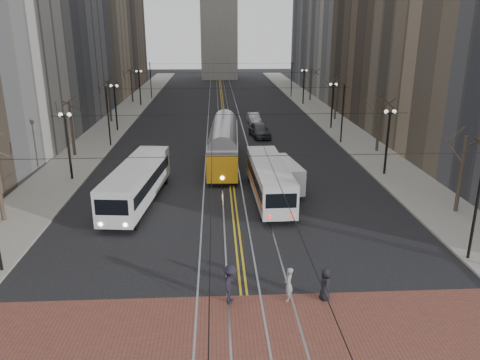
{
  "coord_description": "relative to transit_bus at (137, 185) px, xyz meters",
  "views": [
    {
      "loc": [
        -1.27,
        -21.06,
        12.59
      ],
      "look_at": [
        0.29,
        8.15,
        3.0
      ],
      "focal_mm": 35.0,
      "sensor_mm": 36.0,
      "label": 1
    }
  ],
  "objects": [
    {
      "name": "street_trees",
      "position": [
        7.14,
        23.14,
        1.32
      ],
      "size": [
        31.68,
        53.28,
        5.6
      ],
      "color": "#382D23",
      "rests_on": "ground"
    },
    {
      "name": "lamp_posts",
      "position": [
        7.14,
        16.64,
        1.32
      ],
      "size": [
        27.6,
        57.2,
        5.6
      ],
      "color": "black",
      "rests_on": "ground"
    },
    {
      "name": "cargo_van",
      "position": [
        11.14,
        2.21,
        -0.27
      ],
      "size": [
        2.88,
        5.71,
        2.42
      ],
      "primitive_type": "cube",
      "rotation": [
        0.0,
        0.0,
        0.15
      ],
      "color": "silver",
      "rests_on": "ground"
    },
    {
      "name": "streetcar",
      "position": [
        6.64,
        10.01,
        0.15
      ],
      "size": [
        3.14,
        13.95,
        3.27
      ],
      "primitive_type": "cube",
      "rotation": [
        0.0,
        0.0,
        -0.04
      ],
      "color": "#F4A115",
      "rests_on": "ground"
    },
    {
      "name": "pedestrian_b",
      "position": [
        9.24,
        -13.61,
        -0.61
      ],
      "size": [
        0.6,
        0.72,
        1.71
      ],
      "primitive_type": "imported",
      "rotation": [
        0.0,
        0.0,
        4.36
      ],
      "color": "gray",
      "rests_on": "crosswalk_band"
    },
    {
      "name": "centre_lines",
      "position": [
        7.14,
        32.89,
        -1.47
      ],
      "size": [
        0.42,
        130.0,
        0.01
      ],
      "primitive_type": "cube",
      "color": "gold",
      "rests_on": "ground"
    },
    {
      "name": "sedan_grey",
      "position": [
        11.14,
        21.69,
        -0.62
      ],
      "size": [
        2.66,
        5.27,
        1.72
      ],
      "primitive_type": "imported",
      "rotation": [
        0.0,
        0.0,
        0.13
      ],
      "color": "#3B3E42",
      "rests_on": "ground"
    },
    {
      "name": "sedan_silver",
      "position": [
        11.14,
        30.22,
        -0.79
      ],
      "size": [
        1.8,
        4.31,
        1.38
      ],
      "primitive_type": "imported",
      "rotation": [
        0.0,
        0.0,
        0.08
      ],
      "color": "#B6B7BE",
      "rests_on": "ground"
    },
    {
      "name": "sidewalk_left",
      "position": [
        -7.86,
        32.89,
        -1.4
      ],
      "size": [
        5.0,
        140.0,
        0.15
      ],
      "primitive_type": "cube",
      "color": "gray",
      "rests_on": "ground"
    },
    {
      "name": "crosswalk_band",
      "position": [
        7.14,
        -16.11,
        -1.47
      ],
      "size": [
        25.0,
        6.0,
        0.01
      ],
      "primitive_type": "cube",
      "color": "brown",
      "rests_on": "ground"
    },
    {
      "name": "pedestrian_d",
      "position": [
        6.46,
        -13.61,
        -0.5
      ],
      "size": [
        1.0,
        1.39,
        1.94
      ],
      "primitive_type": "imported",
      "rotation": [
        0.0,
        0.0,
        1.33
      ],
      "color": "black",
      "rests_on": "crosswalk_band"
    },
    {
      "name": "transit_bus",
      "position": [
        0.0,
        0.0,
        0.0
      ],
      "size": [
        3.74,
        12.03,
        2.96
      ],
      "primitive_type": "cube",
      "rotation": [
        0.0,
        0.0,
        -0.11
      ],
      "color": "silver",
      "rests_on": "ground"
    },
    {
      "name": "pedestrian_a",
      "position": [
        11.02,
        -13.61,
        -0.66
      ],
      "size": [
        0.52,
        0.8,
        1.62
      ],
      "primitive_type": "imported",
      "rotation": [
        0.0,
        0.0,
        1.56
      ],
      "color": "black",
      "rests_on": "crosswalk_band"
    },
    {
      "name": "trolley_wires",
      "position": [
        7.14,
        22.72,
        2.29
      ],
      "size": [
        25.96,
        120.0,
        6.6
      ],
      "color": "black",
      "rests_on": "ground"
    },
    {
      "name": "ground",
      "position": [
        7.14,
        -12.11,
        -1.48
      ],
      "size": [
        260.0,
        260.0,
        0.0
      ],
      "primitive_type": "plane",
      "color": "black",
      "rests_on": "ground"
    },
    {
      "name": "sidewalk_right",
      "position": [
        22.14,
        32.89,
        -1.4
      ],
      "size": [
        5.0,
        140.0,
        0.15
      ],
      "primitive_type": "cube",
      "color": "gray",
      "rests_on": "ground"
    },
    {
      "name": "streetcar_rails",
      "position": [
        7.14,
        32.89,
        -1.48
      ],
      "size": [
        4.8,
        130.0,
        0.02
      ],
      "primitive_type": "cube",
      "color": "gray",
      "rests_on": "ground"
    },
    {
      "name": "rear_bus",
      "position": [
        9.88,
        0.35,
        -0.05
      ],
      "size": [
        2.68,
        10.99,
        2.85
      ],
      "primitive_type": "cube",
      "rotation": [
        0.0,
        0.0,
        0.03
      ],
      "color": "silver",
      "rests_on": "ground"
    }
  ]
}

